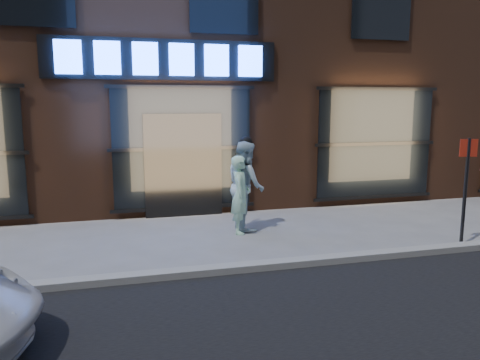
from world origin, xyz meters
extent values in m
plane|color=slate|center=(0.00, 0.00, 0.00)|extent=(90.00, 90.00, 0.00)
cube|color=gray|center=(0.00, 0.00, 0.06)|extent=(60.00, 0.25, 0.12)
cube|color=#54301E|center=(0.00, 8.00, 5.00)|extent=(30.00, 8.00, 10.00)
cube|color=black|center=(-0.40, 3.95, 3.60)|extent=(5.20, 0.06, 0.90)
cube|color=black|center=(0.00, 3.92, 1.20)|extent=(1.80, 0.10, 2.40)
cube|color=#FFBF72|center=(0.00, 3.98, 1.60)|extent=(3.00, 0.04, 2.60)
cube|color=black|center=(0.00, 3.94, 1.60)|extent=(3.20, 0.06, 2.80)
cube|color=#FFBF72|center=(5.00, 3.98, 1.60)|extent=(3.00, 0.04, 2.60)
cube|color=black|center=(5.00, 3.94, 1.60)|extent=(3.20, 0.06, 2.80)
cube|color=black|center=(5.00, 3.94, 5.00)|extent=(1.60, 0.06, 1.60)
cube|color=#2659FF|center=(-2.40, 3.88, 3.60)|extent=(0.55, 0.12, 0.70)
cube|color=#2659FF|center=(-1.60, 3.88, 3.60)|extent=(0.55, 0.12, 0.70)
cube|color=#2659FF|center=(-0.80, 3.88, 3.60)|extent=(0.55, 0.12, 0.70)
cube|color=#2659FF|center=(0.00, 3.88, 3.60)|extent=(0.55, 0.12, 0.70)
cube|color=#2659FF|center=(0.80, 3.88, 3.60)|extent=(0.55, 0.12, 0.70)
cube|color=#2659FF|center=(1.60, 3.88, 3.60)|extent=(0.55, 0.12, 0.70)
imported|color=#B5EECF|center=(0.91, 2.16, 0.80)|extent=(0.56, 0.68, 1.60)
imported|color=silver|center=(1.11, 2.47, 0.94)|extent=(0.75, 0.94, 1.88)
cylinder|color=#262628|center=(4.70, 0.27, 1.01)|extent=(0.06, 0.06, 2.02)
cube|color=red|center=(4.70, 0.27, 1.84)|extent=(0.32, 0.10, 0.32)
camera|label=1|loc=(-1.49, -6.85, 2.65)|focal=35.00mm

